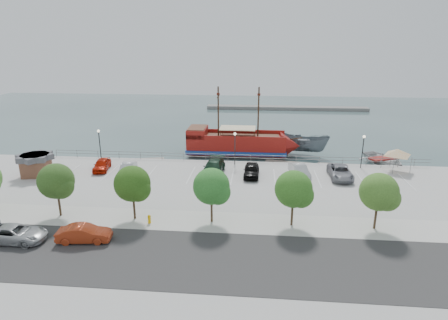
{
  "coord_description": "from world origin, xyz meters",
  "views": [
    {
      "loc": [
        2.8,
        -39.79,
        15.25
      ],
      "look_at": [
        -1.0,
        2.0,
        2.0
      ],
      "focal_mm": 30.0,
      "sensor_mm": 36.0,
      "label": 1
    }
  ],
  "objects": [
    {
      "name": "parked_car_g",
      "position": [
        12.62,
        2.52,
        0.73
      ],
      "size": [
        2.46,
        5.3,
        1.47
      ],
      "primitive_type": "imported",
      "rotation": [
        0.0,
        0.0,
        -0.0
      ],
      "color": "gray",
      "rests_on": "land_slab"
    },
    {
      "name": "ground",
      "position": [
        0.0,
        0.0,
        -1.0
      ],
      "size": [
        160.0,
        160.0,
        0.0
      ],
      "primitive_type": "plane",
      "color": "#344E4F"
    },
    {
      "name": "patrol_boat",
      "position": [
        9.79,
        15.31,
        0.47
      ],
      "size": [
        8.1,
        5.22,
        2.93
      ],
      "primitive_type": "imported",
      "rotation": [
        0.0,
        0.0,
        1.23
      ],
      "color": "slate",
      "rests_on": "ground"
    },
    {
      "name": "parked_car_e",
      "position": [
        2.25,
        2.21,
        0.76
      ],
      "size": [
        1.89,
        4.49,
        1.52
      ],
      "primitive_type": "imported",
      "rotation": [
        0.0,
        0.0,
        -0.02
      ],
      "color": "black",
      "rests_on": "land_slab"
    },
    {
      "name": "parked_car_d",
      "position": [
        -2.32,
        2.65,
        0.81
      ],
      "size": [
        2.64,
        5.75,
        1.63
      ],
      "primitive_type": "imported",
      "rotation": [
        0.0,
        0.0,
        -0.06
      ],
      "color": "black",
      "rests_on": "land_slab"
    },
    {
      "name": "canopy_tent",
      "position": [
        20.04,
        5.94,
        2.77
      ],
      "size": [
        4.73,
        4.73,
        3.19
      ],
      "rotation": [
        0.0,
        0.0,
        0.28
      ],
      "color": "slate",
      "rests_on": "land_slab"
    },
    {
      "name": "parked_car_f",
      "position": [
        7.9,
        2.57,
        0.74
      ],
      "size": [
        2.43,
        4.7,
        1.47
      ],
      "primitive_type": "imported",
      "rotation": [
        0.0,
        0.0,
        0.2
      ],
      "color": "silver",
      "rests_on": "land_slab"
    },
    {
      "name": "lamp_post_left",
      "position": [
        -18.0,
        6.5,
        2.94
      ],
      "size": [
        0.36,
        0.36,
        4.28
      ],
      "color": "black",
      "rests_on": "land_slab"
    },
    {
      "name": "tree_b",
      "position": [
        -14.85,
        -10.07,
        3.3
      ],
      "size": [
        3.3,
        3.2,
        5.0
      ],
      "color": "#473321",
      "rests_on": "sidewalk"
    },
    {
      "name": "tree_d",
      "position": [
        -0.85,
        -10.07,
        3.3
      ],
      "size": [
        3.3,
        3.2,
        5.0
      ],
      "color": "#473321",
      "rests_on": "sidewalk"
    },
    {
      "name": "parked_car_b",
      "position": [
        -12.6,
        1.51,
        0.7
      ],
      "size": [
        1.9,
        4.38,
        1.4
      ],
      "primitive_type": "imported",
      "rotation": [
        0.0,
        0.0,
        0.1
      ],
      "color": "silver",
      "rests_on": "land_slab"
    },
    {
      "name": "parked_car_a",
      "position": [
        -16.33,
        2.77,
        0.71
      ],
      "size": [
        2.36,
        4.42,
        1.43
      ],
      "primitive_type": "imported",
      "rotation": [
        0.0,
        0.0,
        0.17
      ],
      "color": "#B91B05",
      "rests_on": "land_slab"
    },
    {
      "name": "tree_c",
      "position": [
        -7.85,
        -10.07,
        3.3
      ],
      "size": [
        3.3,
        3.2,
        5.0
      ],
      "color": "#473321",
      "rests_on": "sidewalk"
    },
    {
      "name": "land_slab",
      "position": [
        0.0,
        -21.0,
        -0.6
      ],
      "size": [
        100.0,
        58.0,
        1.2
      ],
      "primitive_type": "cube",
      "color": "#ACACAC",
      "rests_on": "ground"
    },
    {
      "name": "street",
      "position": [
        0.0,
        -16.0,
        0.01
      ],
      "size": [
        100.0,
        8.0,
        0.04
      ],
      "primitive_type": "cube",
      "color": "#363535",
      "rests_on": "land_slab"
    },
    {
      "name": "speedboat",
      "position": [
        20.13,
        10.74,
        -0.32
      ],
      "size": [
        7.02,
        7.96,
        1.37
      ],
      "primitive_type": "imported",
      "rotation": [
        0.0,
        0.0,
        0.43
      ],
      "color": "silver",
      "rests_on": "ground"
    },
    {
      "name": "dock_west",
      "position": [
        -13.52,
        9.2,
        -0.81
      ],
      "size": [
        6.84,
        3.37,
        0.38
      ],
      "primitive_type": "cube",
      "rotation": [
        0.0,
        0.0,
        0.24
      ],
      "color": "gray",
      "rests_on": "ground"
    },
    {
      "name": "pirate_ship",
      "position": [
        0.99,
        13.9,
        0.79
      ],
      "size": [
        16.94,
        4.79,
        10.66
      ],
      "rotation": [
        0.0,
        0.0,
        -0.0
      ],
      "color": "maroon",
      "rests_on": "ground"
    },
    {
      "name": "dock_east",
      "position": [
        14.59,
        9.2,
        -0.81
      ],
      "size": [
        6.87,
        2.35,
        0.39
      ],
      "primitive_type": "cube",
      "rotation": [
        0.0,
        0.0,
        -0.06
      ],
      "color": "gray",
      "rests_on": "ground"
    },
    {
      "name": "fire_hydrant",
      "position": [
        -6.42,
        -10.8,
        0.45
      ],
      "size": [
        0.29,
        0.29,
        0.83
      ],
      "rotation": [
        0.0,
        0.0,
        -0.22
      ],
      "color": "#EBAF05",
      "rests_on": "sidewalk"
    },
    {
      "name": "tree_f",
      "position": [
        13.15,
        -10.07,
        3.3
      ],
      "size": [
        3.3,
        3.2,
        5.0
      ],
      "color": "#473321",
      "rests_on": "sidewalk"
    },
    {
      "name": "tree_e",
      "position": [
        6.15,
        -10.07,
        3.3
      ],
      "size": [
        3.3,
        3.2,
        5.0
      ],
      "color": "#473321",
      "rests_on": "sidewalk"
    },
    {
      "name": "far_shore",
      "position": [
        10.0,
        55.0,
        -0.6
      ],
      "size": [
        40.0,
        3.0,
        0.8
      ],
      "primitive_type": "cube",
      "color": "gray",
      "rests_on": "ground"
    },
    {
      "name": "dock_mid",
      "position": [
        7.81,
        9.2,
        -0.78
      ],
      "size": [
        8.06,
        3.66,
        0.44
      ],
      "primitive_type": "cube",
      "rotation": [
        0.0,
        0.0,
        -0.19
      ],
      "color": "slate",
      "rests_on": "ground"
    },
    {
      "name": "shed",
      "position": [
        -23.35,
        0.28,
        1.38
      ],
      "size": [
        3.73,
        3.73,
        2.6
      ],
      "rotation": [
        0.0,
        0.0,
        0.2
      ],
      "color": "brown",
      "rests_on": "land_slab"
    },
    {
      "name": "street_sedan",
      "position": [
        -10.72,
        -14.3,
        0.7
      ],
      "size": [
        4.38,
        1.99,
        1.39
      ],
      "primitive_type": "imported",
      "rotation": [
        0.0,
        0.0,
        1.7
      ],
      "color": "#9F3216",
      "rests_on": "street"
    },
    {
      "name": "lamp_post_mid",
      "position": [
        0.0,
        6.5,
        2.94
      ],
      "size": [
        0.36,
        0.36,
        4.28
      ],
      "color": "black",
      "rests_on": "land_slab"
    },
    {
      "name": "sidewalk",
      "position": [
        0.0,
        -10.0,
        0.01
      ],
      "size": [
        100.0,
        4.0,
        0.05
      ],
      "primitive_type": "cube",
      "color": "beige",
      "rests_on": "land_slab"
    },
    {
      "name": "street_van",
      "position": [
        -16.2,
        -14.77,
        0.69
      ],
      "size": [
        4.97,
        2.35,
        1.37
      ],
      "primitive_type": "imported",
      "rotation": [
        0.0,
        0.0,
        1.56
      ],
      "color": "#A6A9AC",
      "rests_on": "street"
    },
    {
      "name": "seawall_railing",
      "position": [
        0.0,
        7.8,
        0.53
      ],
      "size": [
        50.0,
        0.06,
        1.0
      ],
      "color": "slate",
      "rests_on": "land_slab"
    },
    {
      "name": "lamp_post_right",
      "position": [
        16.0,
        6.5,
        2.94
      ],
      "size": [
        0.36,
        0.36,
        4.28
      ],
      "color": "black",
      "rests_on": "land_slab"
    }
  ]
}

